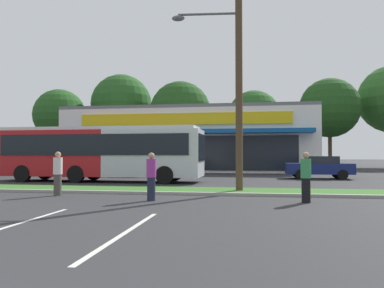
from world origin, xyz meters
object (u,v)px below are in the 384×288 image
pedestrian_near_bench (151,176)px  pedestrian_mid (58,173)px  utility_pole (236,60)px  car_1 (78,165)px  car_0 (141,166)px  car_2 (319,167)px  pedestrian_by_pole (306,177)px  city_bus (100,152)px  car_4 (1,165)px

pedestrian_near_bench → pedestrian_mid: 4.19m
utility_pole → car_1: size_ratio=2.40×
car_0 → pedestrian_near_bench: size_ratio=2.53×
car_2 → car_0: bearing=-3.3°
car_1 → pedestrian_by_pole: 20.21m
city_bus → car_4: size_ratio=2.66×
car_2 → pedestrian_mid: (-12.18, -12.01, 0.10)m
car_0 → car_1: size_ratio=0.97×
utility_pole → pedestrian_near_bench: (-2.88, -3.01, -4.82)m
car_2 → pedestrian_near_bench: (-8.11, -12.97, 0.08)m
city_bus → car_1: bearing=127.4°
car_4 → car_2: bearing=-3.0°
pedestrian_by_pole → pedestrian_mid: pedestrian_mid is taller
car_0 → city_bus: bearing=80.0°
utility_pole → pedestrian_near_bench: utility_pole is taller
car_1 → pedestrian_near_bench: 16.92m
utility_pole → car_4: size_ratio=2.28×
pedestrian_mid → utility_pole: bearing=-125.6°
car_4 → pedestrian_mid: 18.12m
car_0 → car_2: car_2 is taller
car_2 → car_4: (-24.48, 1.30, 0.03)m
utility_pole → car_1: utility_pole is taller
car_4 → pedestrian_near_bench: 21.72m
car_4 → pedestrian_by_pole: size_ratio=2.72×
car_0 → car_2: bearing=176.7°
car_2 → pedestrian_mid: size_ratio=2.45×
city_bus → car_0: city_bus is taller
car_0 → car_4: size_ratio=0.92×
pedestrian_mid → car_1: bearing=-29.1°
car_4 → pedestrian_by_pole: bearing=-32.8°
car_0 → pedestrian_near_bench: (4.46, -13.68, 0.12)m
city_bus → pedestrian_mid: city_bus is taller
pedestrian_by_pole → pedestrian_mid: 9.41m
city_bus → pedestrian_near_bench: bearing=-55.7°
utility_pole → car_1: bearing=138.6°
utility_pole → car_4: bearing=149.7°
car_0 → pedestrian_by_pole: (9.77, -13.40, 0.13)m
utility_pole → car_2: bearing=62.3°
car_4 → pedestrian_near_bench: size_ratio=2.75×
car_1 → pedestrian_near_bench: pedestrian_near_bench is taller
utility_pole → car_1: 17.28m
car_2 → car_4: size_ratio=0.91×
car_1 → pedestrian_mid: 14.11m
car_4 → pedestrian_mid: pedestrian_mid is taller
car_2 → pedestrian_by_pole: bearing=77.6°
utility_pole → pedestrian_by_pole: utility_pole is taller
city_bus → car_1: (-4.15, 5.67, -0.99)m
car_1 → car_4: bearing=177.4°
utility_pole → pedestrian_mid: size_ratio=6.11×
car_0 → pedestrian_near_bench: pedestrian_near_bench is taller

